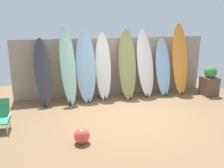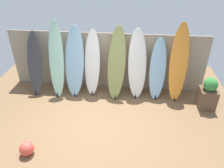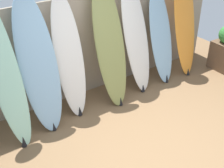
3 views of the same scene
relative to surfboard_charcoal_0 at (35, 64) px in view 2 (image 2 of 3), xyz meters
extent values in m
plane|color=brown|center=(2.12, -1.52, -0.92)|extent=(7.68, 7.68, 0.00)
cube|color=gray|center=(2.12, 0.48, -0.02)|extent=(6.08, 0.04, 1.80)
cylinder|color=gray|center=(-0.76, 0.52, -0.02)|extent=(0.10, 0.10, 1.80)
cylinder|color=gray|center=(0.68, 0.52, -0.02)|extent=(0.10, 0.10, 1.80)
cylinder|color=gray|center=(2.12, 0.52, -0.02)|extent=(0.10, 0.10, 1.80)
cylinder|color=gray|center=(3.56, 0.52, -0.02)|extent=(0.10, 0.10, 1.80)
cylinder|color=gray|center=(5.00, 0.52, -0.02)|extent=(0.10, 0.10, 1.80)
ellipsoid|color=#38383D|center=(0.00, 0.00, 0.01)|extent=(0.53, 0.79, 1.87)
cone|color=black|center=(0.00, -0.31, -0.83)|extent=(0.08, 0.08, 0.17)
ellipsoid|color=#9ED6BC|center=(0.70, -0.01, 0.19)|extent=(0.53, 0.82, 2.22)
cone|color=black|center=(0.70, -0.34, -0.83)|extent=(0.08, 0.08, 0.17)
ellipsoid|color=#8CB7D6|center=(1.22, 0.06, 0.10)|extent=(0.61, 0.75, 2.06)
cone|color=black|center=(1.22, -0.25, -0.85)|extent=(0.08, 0.08, 0.13)
ellipsoid|color=white|center=(1.74, 0.10, 0.06)|extent=(0.50, 0.59, 1.97)
cone|color=black|center=(1.74, -0.14, -0.83)|extent=(0.08, 0.08, 0.16)
ellipsoid|color=olive|center=(2.47, 0.04, 0.12)|extent=(0.61, 0.83, 2.10)
cone|color=black|center=(2.47, -0.29, -0.84)|extent=(0.08, 0.08, 0.15)
ellipsoid|color=white|center=(3.08, 0.10, 0.09)|extent=(0.61, 0.70, 2.03)
cone|color=black|center=(3.08, -0.17, -0.84)|extent=(0.08, 0.08, 0.14)
ellipsoid|color=#8CB7D6|center=(3.68, 0.10, -0.04)|extent=(0.51, 0.65, 1.78)
cone|color=black|center=(3.68, -0.17, -0.84)|extent=(0.08, 0.08, 0.16)
ellipsoid|color=orange|center=(4.24, 0.07, 0.20)|extent=(0.53, 0.64, 2.24)
cone|color=black|center=(4.24, -0.19, -0.85)|extent=(0.08, 0.08, 0.13)
cube|color=brown|center=(5.08, -0.39, -0.63)|extent=(0.46, 0.47, 0.58)
sphere|color=#348138|center=(5.08, -0.39, -0.18)|extent=(0.38, 0.38, 0.38)
sphere|color=#E54C3F|center=(0.74, -2.56, -0.76)|extent=(0.32, 0.32, 0.32)
camera|label=1|loc=(0.26, -7.06, 1.52)|focal=40.00mm
camera|label=2|loc=(2.94, -5.68, 2.90)|focal=35.00mm
camera|label=3|loc=(-0.20, -3.89, 2.21)|focal=50.00mm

